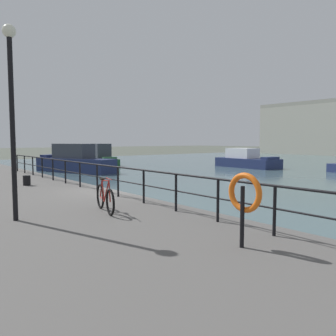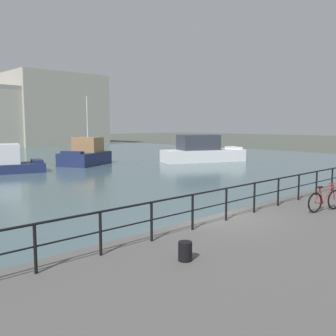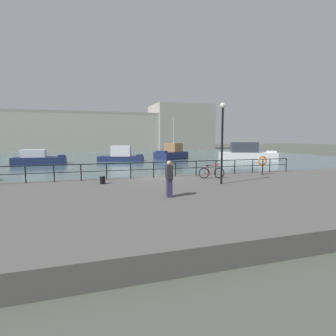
{
  "view_description": "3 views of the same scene",
  "coord_description": "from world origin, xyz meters",
  "px_view_note": "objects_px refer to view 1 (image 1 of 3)",
  "views": [
    {
      "loc": [
        11.82,
        -6.83,
        2.71
      ],
      "look_at": [
        1.86,
        1.11,
        1.68
      ],
      "focal_mm": 36.55,
      "sensor_mm": 36.0,
      "label": 1
    },
    {
      "loc": [
        -9.84,
        -8.13,
        3.81
      ],
      "look_at": [
        1.77,
        4.07,
        1.87
      ],
      "focal_mm": 40.54,
      "sensor_mm": 36.0,
      "label": 2
    },
    {
      "loc": [
        -5.14,
        -19.11,
        3.46
      ],
      "look_at": [
        1.84,
        2.41,
        0.99
      ],
      "focal_mm": 29.67,
      "sensor_mm": 36.0,
      "label": 3
    }
  ],
  "objects_px": {
    "parked_bicycle": "(105,198)",
    "life_ring_stand": "(244,195)",
    "mooring_bollard": "(27,180)",
    "moored_white_yacht": "(74,161)",
    "quay_lamp_post": "(11,97)",
    "moored_green_narrowboat": "(246,160)",
    "moored_blue_motorboat": "(102,157)"
  },
  "relations": [
    {
      "from": "parked_bicycle",
      "to": "moored_blue_motorboat",
      "type": "bearing_deg",
      "value": 165.77
    },
    {
      "from": "parked_bicycle",
      "to": "quay_lamp_post",
      "type": "height_order",
      "value": "quay_lamp_post"
    },
    {
      "from": "moored_blue_motorboat",
      "to": "moored_white_yacht",
      "type": "relative_size",
      "value": 0.67
    },
    {
      "from": "parked_bicycle",
      "to": "life_ring_stand",
      "type": "bearing_deg",
      "value": 20.06
    },
    {
      "from": "moored_blue_motorboat",
      "to": "quay_lamp_post",
      "type": "distance_m",
      "value": 28.48
    },
    {
      "from": "moored_green_narrowboat",
      "to": "life_ring_stand",
      "type": "height_order",
      "value": "life_ring_stand"
    },
    {
      "from": "life_ring_stand",
      "to": "moored_white_yacht",
      "type": "bearing_deg",
      "value": 163.83
    },
    {
      "from": "life_ring_stand",
      "to": "parked_bicycle",
      "type": "bearing_deg",
      "value": -173.24
    },
    {
      "from": "moored_blue_motorboat",
      "to": "life_ring_stand",
      "type": "bearing_deg",
      "value": -13.81
    },
    {
      "from": "mooring_bollard",
      "to": "life_ring_stand",
      "type": "relative_size",
      "value": 0.31
    },
    {
      "from": "mooring_bollard",
      "to": "quay_lamp_post",
      "type": "distance_m",
      "value": 7.61
    },
    {
      "from": "parked_bicycle",
      "to": "life_ring_stand",
      "type": "xyz_separation_m",
      "value": [
        4.42,
        0.52,
        0.59
      ]
    },
    {
      "from": "parked_bicycle",
      "to": "mooring_bollard",
      "type": "bearing_deg",
      "value": -166.6
    },
    {
      "from": "mooring_bollard",
      "to": "moored_blue_motorboat",
      "type": "bearing_deg",
      "value": 143.53
    },
    {
      "from": "moored_green_narrowboat",
      "to": "parked_bicycle",
      "type": "xyz_separation_m",
      "value": [
        13.54,
        -23.16,
        0.39
      ]
    },
    {
      "from": "parked_bicycle",
      "to": "life_ring_stand",
      "type": "relative_size",
      "value": 1.24
    },
    {
      "from": "quay_lamp_post",
      "to": "moored_green_narrowboat",
      "type": "bearing_deg",
      "value": 117.21
    },
    {
      "from": "mooring_bollard",
      "to": "life_ring_stand",
      "type": "xyz_separation_m",
      "value": [
        11.63,
        0.53,
        0.75
      ]
    },
    {
      "from": "moored_green_narrowboat",
      "to": "parked_bicycle",
      "type": "height_order",
      "value": "moored_green_narrowboat"
    },
    {
      "from": "moored_white_yacht",
      "to": "parked_bicycle",
      "type": "bearing_deg",
      "value": 139.06
    },
    {
      "from": "moored_green_narrowboat",
      "to": "quay_lamp_post",
      "type": "height_order",
      "value": "quay_lamp_post"
    },
    {
      "from": "moored_white_yacht",
      "to": "life_ring_stand",
      "type": "relative_size",
      "value": 5.62
    },
    {
      "from": "moored_white_yacht",
      "to": "parked_bicycle",
      "type": "relative_size",
      "value": 4.52
    },
    {
      "from": "moored_green_narrowboat",
      "to": "life_ring_stand",
      "type": "relative_size",
      "value": 4.73
    },
    {
      "from": "quay_lamp_post",
      "to": "parked_bicycle",
      "type": "bearing_deg",
      "value": 77.72
    },
    {
      "from": "moored_white_yacht",
      "to": "quay_lamp_post",
      "type": "xyz_separation_m",
      "value": [
        18.79,
        -9.62,
        2.81
      ]
    },
    {
      "from": "mooring_bollard",
      "to": "quay_lamp_post",
      "type": "relative_size",
      "value": 0.09
    },
    {
      "from": "moored_white_yacht",
      "to": "mooring_bollard",
      "type": "bearing_deg",
      "value": 128.51
    },
    {
      "from": "moored_blue_motorboat",
      "to": "quay_lamp_post",
      "type": "relative_size",
      "value": 1.12
    },
    {
      "from": "moored_white_yacht",
      "to": "quay_lamp_post",
      "type": "bearing_deg",
      "value": 132.94
    },
    {
      "from": "moored_blue_motorboat",
      "to": "life_ring_stand",
      "type": "height_order",
      "value": "moored_blue_motorboat"
    },
    {
      "from": "moored_green_narrowboat",
      "to": "moored_blue_motorboat",
      "type": "bearing_deg",
      "value": -134.45
    }
  ]
}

